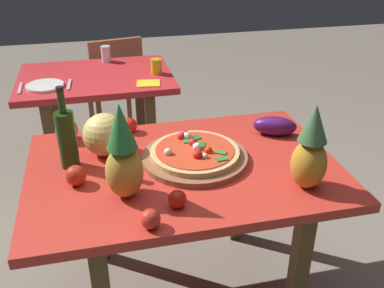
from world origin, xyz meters
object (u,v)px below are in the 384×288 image
Objects in this scene: dinner_plate at (45,86)px; pineapple_left at (123,157)px; napkin_folded at (148,83)px; drinking_glass_water at (106,54)px; dining_chair at (115,83)px; fork_utensil at (20,88)px; wine_bottle at (67,138)px; knife_utensil at (69,85)px; pineapple_right at (310,152)px; display_table at (184,184)px; background_table at (97,93)px; tomato_beside_pepper at (150,219)px; bell_pepper at (67,130)px; drinking_glass_juice at (156,66)px; tomato_at_corner at (177,199)px; melon at (104,135)px; pizza at (194,151)px; eggplant at (275,126)px; tomato_by_bottle at (76,175)px; tomato_near_board at (130,125)px; pizza_board at (195,157)px.

pineapple_left is at bearing -73.62° from dinner_plate.
drinking_glass_water is at bearing 113.28° from napkin_folded.
dining_chair reaches higher than fork_utensil.
wine_bottle is 0.98m from knife_utensil.
pineapple_left is at bearing 171.85° from pineapple_right.
background_table is at bearing 104.44° from display_table.
display_table is 18.47× the size of tomato_beside_pepper.
wine_bottle is 0.25m from bell_pepper.
tomato_at_corner is at bearing -96.10° from drinking_glass_juice.
display_table is at bearing 84.54° from dining_chair.
melon is (0.15, 0.07, -0.04)m from wine_bottle.
napkin_folded reaches higher than background_table.
pineapple_right reaches higher than knife_utensil.
tomato_at_corner is at bearing -113.58° from pizza.
drinking_glass_juice is (0.02, 1.13, 0.01)m from pizza.
melon is 1.01× the size of knife_utensil.
fork_utensil is (-0.14, 0.00, -0.00)m from dinner_plate.
pineapple_right reaches higher than eggplant.
drinking_glass_water is at bearing 98.62° from display_table.
tomato_at_corner is (0.37, -0.38, -0.10)m from wine_bottle.
napkin_folded is (0.75, -0.09, -0.00)m from fork_utensil.
tomato_at_corner is (0.22, -0.45, -0.06)m from melon.
tomato_near_board is at bearing 58.75° from tomato_by_bottle.
tomato_at_corner reaches higher than fork_utensil.
pizza is 1.23m from dinner_plate.
drinking_glass_water is (-0.04, 1.14, 0.02)m from tomato_near_board.
drinking_glass_juice is at bearing 69.18° from melon.
knife_utensil is (-0.16, -0.15, 0.13)m from background_table.
melon is 1.30× the size of napkin_folded.
dining_chair is 1.77m from eggplant.
display_table is at bearing -89.61° from napkin_folded.
background_table is 2.80× the size of wine_bottle.
tomato_beside_pepper is at bearing -78.01° from melon.
dinner_plate is at bearing 119.79° from display_table.
knife_utensil is (-0.05, 1.12, -0.04)m from tomato_by_bottle.
napkin_folded is (0.22, -0.51, -0.05)m from drinking_glass_water.
pineapple_right is 0.45m from eggplant.
drinking_glass_juice reaches higher than background_table.
knife_utensil is (0.28, 0.00, 0.00)m from fork_utensil.
dinner_plate is at bearing 122.70° from pizza.
dinner_plate is (-0.67, 1.04, -0.00)m from pizza_board.
bell_pepper reaches higher than drinking_glass_juice.
tomato_near_board is (-0.01, -1.44, 0.30)m from dining_chair.
background_table is at bearing 98.81° from tomato_at_corner.
eggplant is at bearing 19.14° from pizza_board.
background_table is at bearing 98.57° from tomato_near_board.
drinking_glass_juice is at bearing 86.48° from display_table.
drinking_glass_juice is (-0.35, 1.42, -0.10)m from pineapple_right.
drinking_glass_water is 0.50m from knife_utensil.
napkin_folded is at bearing 90.54° from dining_chair.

